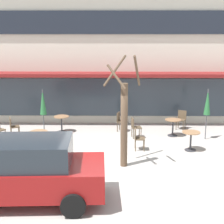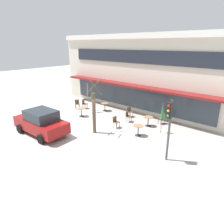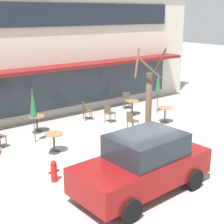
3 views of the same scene
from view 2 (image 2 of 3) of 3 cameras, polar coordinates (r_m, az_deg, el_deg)
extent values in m
plane|color=#ADA8A0|center=(14.92, -7.77, -5.18)|extent=(80.00, 80.00, 0.00)
cube|color=beige|center=(21.67, 12.45, 11.60)|extent=(18.48, 8.00, 6.93)
cube|color=silver|center=(18.04, 6.35, 20.80)|extent=(18.48, 0.24, 0.44)
cube|color=maroon|center=(18.01, 5.08, 7.62)|extent=(15.71, 1.10, 0.16)
cube|color=#1E232D|center=(18.10, 6.26, 15.43)|extent=(14.79, 0.10, 1.10)
cube|color=#2D3842|center=(18.67, 5.87, 4.21)|extent=(14.79, 0.10, 1.90)
cylinder|color=#333338|center=(14.07, 7.43, -6.64)|extent=(0.44, 0.44, 0.03)
cylinder|color=#333338|center=(13.92, 7.49, -5.28)|extent=(0.07, 0.07, 0.70)
cylinder|color=#99704C|center=(13.78, 7.55, -3.90)|extent=(0.70, 0.70, 0.03)
cylinder|color=#333338|center=(17.77, -8.70, -1.19)|extent=(0.44, 0.44, 0.03)
cylinder|color=#333338|center=(17.65, -8.76, -0.07)|extent=(0.07, 0.07, 0.70)
cylinder|color=#99704C|center=(17.53, -8.82, 1.05)|extent=(0.70, 0.70, 0.03)
cylinder|color=#333338|center=(19.03, -2.04, 0.39)|extent=(0.44, 0.44, 0.03)
cylinder|color=#333338|center=(18.92, -2.05, 1.44)|extent=(0.07, 0.07, 0.70)
cylinder|color=#99704C|center=(18.81, -2.07, 2.50)|extent=(0.70, 0.70, 0.03)
cylinder|color=#333338|center=(15.77, 10.20, -3.91)|extent=(0.44, 0.44, 0.03)
cylinder|color=#333338|center=(15.64, 10.28, -2.67)|extent=(0.07, 0.07, 0.70)
cylinder|color=#99704C|center=(15.51, 10.36, -1.42)|extent=(0.70, 0.70, 0.03)
cylinder|color=#4C4C51|center=(14.41, 14.06, -1.77)|extent=(0.04, 0.04, 2.20)
cone|color=#286B38|center=(14.23, 14.24, 0.31)|extent=(0.28, 0.28, 1.10)
cylinder|color=#4C4C51|center=(18.41, -5.65, 3.21)|extent=(0.04, 0.04, 2.20)
cone|color=#286B38|center=(18.27, -5.71, 4.87)|extent=(0.28, 0.28, 1.10)
cylinder|color=brown|center=(19.72, -9.27, 1.46)|extent=(0.04, 0.04, 0.45)
cylinder|color=brown|center=(19.68, -10.25, 1.36)|extent=(0.04, 0.04, 0.45)
cylinder|color=brown|center=(20.04, -9.42, 1.73)|extent=(0.04, 0.04, 0.45)
cylinder|color=brown|center=(20.00, -10.38, 1.64)|extent=(0.04, 0.04, 0.45)
cube|color=brown|center=(19.79, -9.87, 2.23)|extent=(0.55, 0.55, 0.04)
cube|color=brown|center=(19.90, -9.98, 2.97)|extent=(0.24, 0.36, 0.40)
cylinder|color=brown|center=(15.12, 2.17, -3.76)|extent=(0.04, 0.04, 0.45)
cylinder|color=brown|center=(14.88, 1.32, -4.13)|extent=(0.04, 0.04, 0.45)
cylinder|color=brown|center=(15.32, 1.20, -3.43)|extent=(0.04, 0.04, 0.45)
cylinder|color=brown|center=(15.09, 0.34, -3.80)|extent=(0.04, 0.04, 0.45)
cube|color=brown|center=(15.01, 1.26, -2.91)|extent=(0.41, 0.41, 0.04)
cube|color=brown|center=(15.04, 0.75, -1.97)|extent=(0.05, 0.40, 0.40)
cylinder|color=brown|center=(17.39, 5.95, -0.77)|extent=(0.04, 0.04, 0.45)
cylinder|color=brown|center=(17.20, 5.03, -0.97)|extent=(0.04, 0.04, 0.45)
cylinder|color=brown|center=(17.65, 5.29, -0.46)|extent=(0.04, 0.04, 0.45)
cylinder|color=brown|center=(17.46, 4.39, -0.65)|extent=(0.04, 0.04, 0.45)
cube|color=brown|center=(17.35, 5.19, 0.05)|extent=(0.50, 0.50, 0.04)
cube|color=brown|center=(17.41, 4.86, 0.90)|extent=(0.16, 0.39, 0.40)
cylinder|color=brown|center=(19.88, -7.05, 1.70)|extent=(0.04, 0.04, 0.45)
cylinder|color=brown|center=(19.59, -7.49, 1.42)|extent=(0.04, 0.04, 0.45)
cylinder|color=brown|center=(20.03, -7.92, 1.79)|extent=(0.04, 0.04, 0.45)
cylinder|color=brown|center=(19.74, -8.37, 1.52)|extent=(0.04, 0.04, 0.45)
cube|color=brown|center=(19.74, -7.74, 2.29)|extent=(0.52, 0.52, 0.04)
cube|color=brown|center=(19.76, -8.23, 2.95)|extent=(0.18, 0.39, 0.40)
cylinder|color=brown|center=(16.39, 5.63, -2.01)|extent=(0.04, 0.04, 0.45)
cylinder|color=brown|center=(16.10, 5.09, -2.38)|extent=(0.04, 0.04, 0.45)
cylinder|color=brown|center=(16.53, 4.58, -1.80)|extent=(0.04, 0.04, 0.45)
cylinder|color=brown|center=(16.24, 4.02, -2.16)|extent=(0.04, 0.04, 0.45)
cube|color=brown|center=(16.23, 4.85, -1.28)|extent=(0.46, 0.46, 0.04)
cube|color=brown|center=(16.23, 4.31, -0.43)|extent=(0.11, 0.40, 0.40)
cylinder|color=brown|center=(16.12, 13.73, -2.85)|extent=(0.04, 0.04, 0.45)
cylinder|color=brown|center=(16.37, 13.06, -2.45)|extent=(0.04, 0.04, 0.45)
cylinder|color=brown|center=(16.31, 14.71, -2.67)|extent=(0.04, 0.04, 0.45)
cylinder|color=brown|center=(16.56, 14.03, -2.28)|extent=(0.04, 0.04, 0.45)
cube|color=brown|center=(16.25, 13.95, -1.76)|extent=(0.54, 0.54, 0.04)
cube|color=brown|center=(16.28, 14.53, -0.94)|extent=(0.37, 0.22, 0.40)
cube|color=maroon|center=(14.85, -19.62, -3.36)|extent=(4.28, 2.00, 0.76)
cube|color=#232B33|center=(14.48, -19.60, -0.86)|extent=(2.17, 1.70, 0.68)
cylinder|color=black|center=(15.67, -24.80, -4.37)|extent=(0.65, 0.25, 0.64)
cylinder|color=black|center=(16.46, -19.30, -2.58)|extent=(0.65, 0.25, 0.64)
cylinder|color=black|center=(13.54, -19.65, -7.29)|extent=(0.65, 0.25, 0.64)
cylinder|color=black|center=(14.45, -13.65, -5.02)|extent=(0.65, 0.25, 0.64)
cylinder|color=brown|center=(13.96, -5.16, -0.40)|extent=(0.24, 0.24, 2.90)
cylinder|color=brown|center=(13.10, -4.51, 6.82)|extent=(0.31, 0.88, 1.08)
cylinder|color=brown|center=(13.93, -5.21, 7.37)|extent=(0.82, 0.73, 1.01)
cylinder|color=brown|center=(13.50, -7.04, 6.38)|extent=(0.66, 0.64, 0.76)
cylinder|color=#47474C|center=(10.91, 15.94, -5.33)|extent=(0.12, 0.12, 3.40)
cube|color=black|center=(10.33, 16.10, 0.43)|extent=(0.26, 0.20, 0.80)
sphere|color=red|center=(10.14, 15.91, 1.71)|extent=(0.13, 0.13, 0.13)
sphere|color=gold|center=(10.21, 15.78, 0.31)|extent=(0.13, 0.13, 0.13)
sphere|color=green|center=(10.30, 15.66, -1.06)|extent=(0.13, 0.13, 0.13)
cylinder|color=red|center=(17.41, -16.26, -1.26)|extent=(0.20, 0.20, 0.55)
sphere|color=red|center=(17.30, -16.36, -0.22)|extent=(0.19, 0.19, 0.19)
cylinder|color=red|center=(17.49, -16.51, -0.99)|extent=(0.10, 0.07, 0.07)
cylinder|color=red|center=(17.28, -16.04, -1.19)|extent=(0.10, 0.07, 0.07)
camera|label=1|loc=(10.18, -60.19, 0.91)|focal=55.00mm
camera|label=3|loc=(18.51, -50.26, 9.31)|focal=55.00mm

